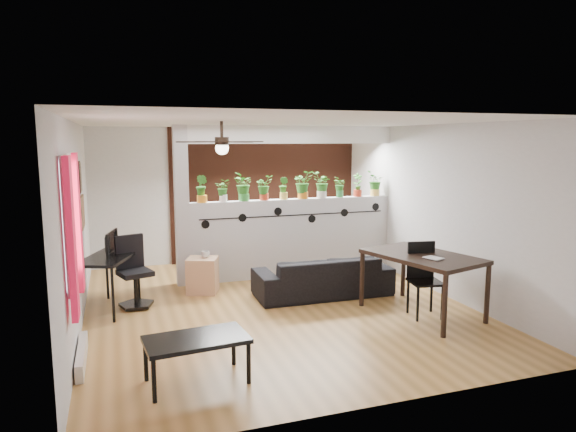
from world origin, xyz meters
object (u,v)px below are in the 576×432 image
Objects in this scene: potted_plant_0 at (202,188)px; potted_plant_6 at (322,184)px; potted_plant_5 at (303,184)px; dining_table at (422,261)px; potted_plant_4 at (284,187)px; potted_plant_3 at (264,187)px; computer_desk at (109,261)px; potted_plant_2 at (244,186)px; sofa at (323,277)px; potted_plant_9 at (375,183)px; potted_plant_1 at (223,190)px; folding_chair at (423,272)px; potted_plant_8 at (358,184)px; office_chair at (134,276)px; cube_shelf at (203,275)px; ceiling_fan at (222,144)px; coffee_table at (196,342)px; cup at (205,254)px; potted_plant_7 at (340,186)px.

potted_plant_6 is (2.11, 0.00, 0.00)m from potted_plant_0.
potted_plant_6 is (0.35, 0.00, -0.02)m from potted_plant_5.
potted_plant_0 is at bearing 135.52° from dining_table.
potted_plant_4 reaches higher than dining_table.
potted_plant_3 is 0.35m from potted_plant_4.
potted_plant_6 reaches higher than computer_desk.
potted_plant_2 reaches higher than sofa.
potted_plant_3 is 2.11m from potted_plant_9.
potted_plant_9 reaches higher than sofa.
potted_plant_4 is at bearing 0.00° from potted_plant_1.
folding_chair is (-0.60, -2.51, -1.00)m from potted_plant_9.
potted_plant_8 is 4.21m from office_chair.
potted_plant_4 is at bearing 114.69° from folding_chair.
cube_shelf is (-1.16, -0.54, -1.30)m from potted_plant_3.
dining_table is at bearing 139.36° from folding_chair.
ceiling_fan reaches higher than potted_plant_3.
computer_desk is (-4.63, -0.94, -0.90)m from potted_plant_9.
potted_plant_3 is (1.05, 0.00, -0.02)m from potted_plant_0.
potted_plant_0 is at bearing 180.00° from potted_plant_9.
coffee_table is (-0.55, -2.98, 0.14)m from cube_shelf.
cup is 0.13× the size of office_chair.
dining_table is 0.16m from folding_chair.
office_chair is 1.00× the size of folding_chair.
ceiling_fan is at bearing 164.55° from folding_chair.
sofa is at bearing -123.70° from potted_plant_7.
potted_plant_2 is at bearing 180.00° from potted_plant_9.
cup is (-0.41, -0.54, -0.94)m from potted_plant_1.
potted_plant_6 reaches higher than coffee_table.
potted_plant_8 reaches higher than cup.
office_chair is at bearing 8.65° from computer_desk.
potted_plant_0 is 2.46m from potted_plant_7.
potted_plant_1 is (0.37, 1.80, -0.76)m from ceiling_fan.
cube_shelf is 0.46× the size of computer_desk.
ceiling_fan is at bearing 19.38° from sofa.
potted_plant_6 is (2.13, 1.80, -0.72)m from ceiling_fan.
potted_plant_0 reaches higher than cup.
potted_plant_9 is at bearing 42.66° from coffee_table.
coffee_table is at bearing -115.94° from potted_plant_3.
computer_desk is at bearing -163.71° from potted_plant_5.
coffee_table is at bearing -110.38° from ceiling_fan.
potted_plant_7 reaches higher than folding_chair.
potted_plant_3 is at bearing 0.00° from potted_plant_1.
potted_plant_4 is 2.92× the size of cup.
cup is at bearing -127.16° from potted_plant_1.
potted_plant_9 is 0.46× the size of office_chair.
potted_plant_0 is at bearing 79.40° from coffee_table.
cup is (-2.52, -0.54, -0.94)m from potted_plant_7.
potted_plant_6 reaches higher than cube_shelf.
potted_plant_3 reaches higher than cube_shelf.
potted_plant_5 reaches higher than folding_chair.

